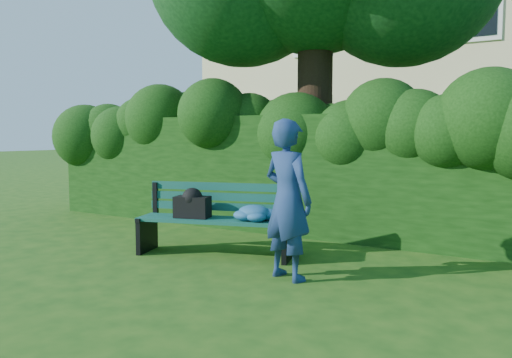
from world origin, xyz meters
The scene contains 5 objects.
ground centered at (0.00, 0.00, 0.00)m, with size 80.00×80.00×0.00m, color #1B4812.
apartment_building centered at (0.00, 13.99, 6.00)m, with size 16.00×8.08×12.00m.
hedge centered at (0.00, 2.20, 0.90)m, with size 10.00×1.00×1.80m.
park_bench centered at (-0.32, 0.27, 0.51)m, with size 2.03×1.09×0.89m.
man_reading centered at (0.87, -0.20, 0.84)m, with size 0.61×0.40×1.67m, color navy.
Camera 1 is at (3.25, -4.76, 1.51)m, focal length 35.00 mm.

